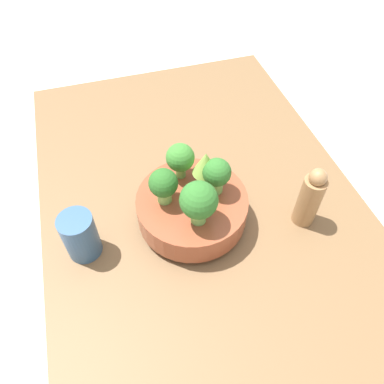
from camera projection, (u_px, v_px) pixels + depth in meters
The scene contains 10 objects.
ground_plane at pixel (208, 231), 0.80m from camera, with size 6.00×6.00×0.00m, color silver.
table at pixel (209, 225), 0.79m from camera, with size 1.12×0.67×0.04m.
bowl at pixel (192, 208), 0.74m from camera, with size 0.22×0.22×0.07m.
broccoli_floret_back at pixel (217, 174), 0.69m from camera, with size 0.05×0.05×0.08m.
broccoli_floret_right at pixel (199, 201), 0.64m from camera, with size 0.07×0.07×0.09m.
romanesco_piece_far at pixel (207, 164), 0.70m from camera, with size 0.05×0.05×0.09m.
broccoli_floret_front at pixel (163, 184), 0.68m from camera, with size 0.05×0.05×0.08m.
broccoli_floret_left at pixel (180, 158), 0.72m from camera, with size 0.06×0.06×0.08m.
cup at pixel (80, 234), 0.69m from camera, with size 0.06×0.06×0.10m.
pepper_mill at pixel (310, 198), 0.72m from camera, with size 0.04×0.04×0.14m.
Camera 1 is at (0.42, -0.16, 0.67)m, focal length 35.00 mm.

